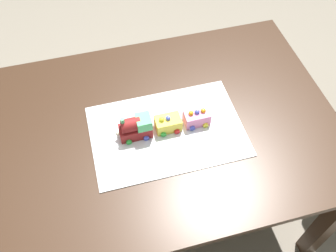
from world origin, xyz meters
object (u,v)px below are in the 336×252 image
cake_locomotive (136,127)px  dining_table (165,139)px  cake_car_tanker_lemon (168,123)px  cake_car_gondola_bubblegum (197,117)px

cake_locomotive → dining_table: bearing=11.4°
dining_table → cake_car_tanker_lemon: bearing=-73.7°
cake_locomotive → cake_car_gondola_bubblegum: size_ratio=1.40×
dining_table → cake_locomotive: 0.20m
dining_table → cake_car_tanker_lemon: 0.14m
cake_car_gondola_bubblegum → dining_table: bearing=169.0°
cake_locomotive → cake_car_gondola_bubblegum: 0.25m
dining_table → cake_locomotive: (-0.12, -0.02, 0.16)m
dining_table → cake_locomotive: cake_locomotive is taller
cake_car_tanker_lemon → cake_locomotive: bearing=180.0°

